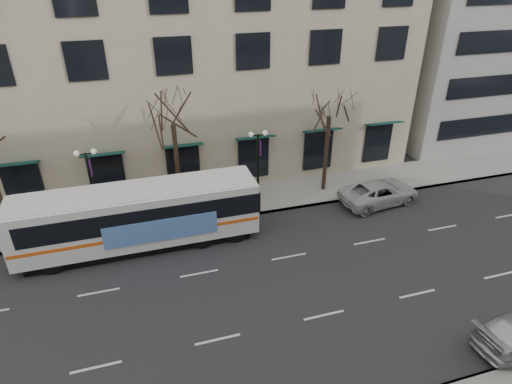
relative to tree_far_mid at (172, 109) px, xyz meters
name	(u,v)px	position (x,y,z in m)	size (l,w,h in m)	color
ground	(208,303)	(0.00, -8.80, -6.91)	(160.00, 160.00, 0.00)	black
sidewalk_far	(254,198)	(5.00, 0.20, -6.83)	(80.00, 4.00, 0.15)	gray
tree_far_mid	(172,109)	(0.00, 0.00, 0.00)	(3.60, 3.60, 8.55)	black
tree_far_right	(330,102)	(10.00, 0.00, -0.48)	(3.60, 3.60, 8.06)	black
lamp_post_left	(92,186)	(-4.99, -0.60, -3.96)	(1.22, 0.45, 5.21)	black
lamp_post_right	(258,165)	(5.01, -0.60, -3.96)	(1.22, 0.45, 5.21)	black
city_bus	(140,215)	(-2.56, -3.00, -4.95)	(13.23, 2.96, 3.58)	white
white_pickup	(379,192)	(12.85, -2.60, -6.14)	(2.53, 5.48, 1.52)	#B9B9B9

